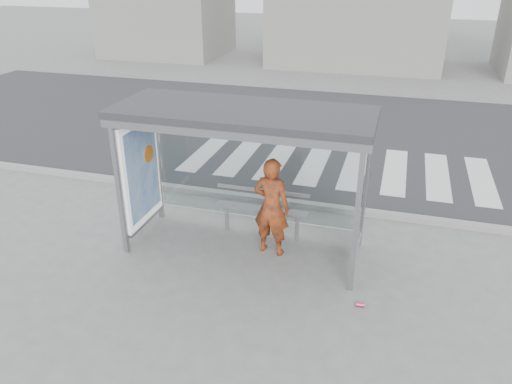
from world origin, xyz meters
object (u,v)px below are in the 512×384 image
at_px(person, 272,207).
at_px(soda_can, 360,305).
at_px(bench, 262,209).
at_px(bus_shelter, 223,143).

distance_m(person, soda_can, 2.23).
relative_size(person, bench, 1.01).
xyz_separation_m(bus_shelter, person, (0.86, -0.02, -1.08)).
height_order(person, bench, person).
relative_size(bus_shelter, soda_can, 32.91).
bearing_deg(person, bench, -51.07).
xyz_separation_m(person, bench, (-0.33, 0.55, -0.36)).
height_order(bench, soda_can, bench).
height_order(person, soda_can, person).
bearing_deg(person, bus_shelter, 5.96).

